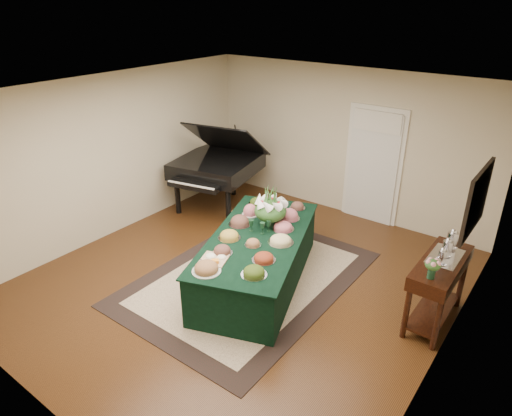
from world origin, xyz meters
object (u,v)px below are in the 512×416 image
Objects in this scene: grand_piano at (217,165)px; mahogany_sideboard at (440,275)px; buffet_table at (257,259)px; floral_centerpiece at (270,207)px.

grand_piano is 1.55× the size of mahogany_sideboard.
grand_piano reaches higher than buffet_table.
buffet_table is at bearing -36.92° from grand_piano.
buffet_table is 0.77m from floral_centerpiece.
grand_piano is 4.59m from mahogany_sideboard.
buffet_table is 1.51× the size of grand_piano.
buffet_table is 5.91× the size of floral_centerpiece.
mahogany_sideboard is (2.31, 0.63, 0.32)m from buffet_table.
mahogany_sideboard reaches higher than buffet_table.
floral_centerpiece is 0.40× the size of mahogany_sideboard.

